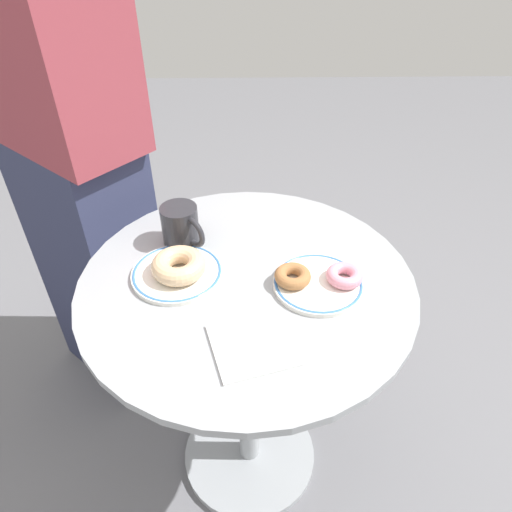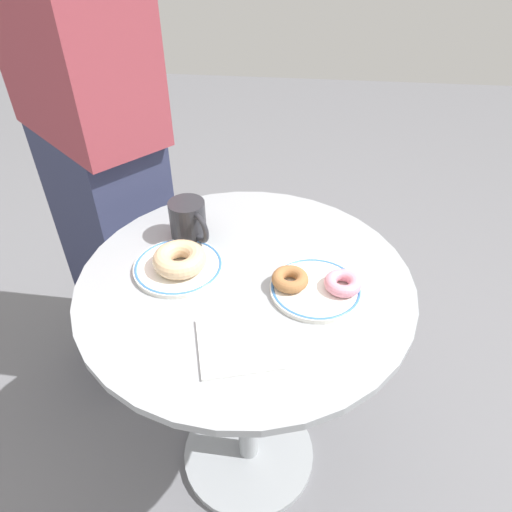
# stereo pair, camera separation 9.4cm
# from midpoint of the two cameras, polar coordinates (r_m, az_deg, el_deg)

# --- Properties ---
(ground_plane) EXTENTS (7.00, 7.00, 0.02)m
(ground_plane) POSITION_cam_midpoint_polar(r_m,az_deg,el_deg) (1.53, 1.03, -23.41)
(ground_plane) COLOR slate
(cafe_table) EXTENTS (0.69, 0.69, 0.71)m
(cafe_table) POSITION_cam_midpoint_polar(r_m,az_deg,el_deg) (1.12, 1.32, -11.77)
(cafe_table) COLOR #999EA3
(cafe_table) RESTS_ON ground
(plate_left) EXTENTS (0.19, 0.19, 0.01)m
(plate_left) POSITION_cam_midpoint_polar(r_m,az_deg,el_deg) (0.98, -6.79, -1.38)
(plate_left) COLOR white
(plate_left) RESTS_ON cafe_table
(plate_right) EXTENTS (0.18, 0.18, 0.01)m
(plate_right) POSITION_cam_midpoint_polar(r_m,az_deg,el_deg) (0.93, 10.19, -4.08)
(plate_right) COLOR white
(plate_right) RESTS_ON cafe_table
(donut_glazed) EXTENTS (0.15, 0.15, 0.04)m
(donut_glazed) POSITION_cam_midpoint_polar(r_m,az_deg,el_deg) (0.96, -6.59, -0.50)
(donut_glazed) COLOR #E0B789
(donut_glazed) RESTS_ON plate_left
(donut_pink_frosted) EXTENTS (0.09, 0.09, 0.02)m
(donut_pink_frosted) POSITION_cam_midpoint_polar(r_m,az_deg,el_deg) (0.93, 13.46, -3.36)
(donut_pink_frosted) COLOR pink
(donut_pink_frosted) RESTS_ON plate_right
(donut_cinnamon) EXTENTS (0.07, 0.07, 0.02)m
(donut_cinnamon) POSITION_cam_midpoint_polar(r_m,az_deg,el_deg) (0.92, 7.12, -2.94)
(donut_cinnamon) COLOR #A36B3D
(donut_cinnamon) RESTS_ON plate_right
(paper_napkin) EXTENTS (0.17, 0.17, 0.01)m
(paper_napkin) POSITION_cam_midpoint_polar(r_m,az_deg,el_deg) (0.83, 1.08, -10.86)
(paper_napkin) COLOR white
(paper_napkin) RESTS_ON cafe_table
(coffee_mug) EXTENTS (0.10, 0.10, 0.09)m
(coffee_mug) POSITION_cam_midpoint_polar(r_m,az_deg,el_deg) (1.04, -5.68, 4.23)
(coffee_mug) COLOR #28282D
(coffee_mug) RESTS_ON cafe_table
(person_figure) EXTENTS (0.47, 0.44, 1.69)m
(person_figure) POSITION_cam_midpoint_polar(r_m,az_deg,el_deg) (1.30, -17.51, 14.23)
(person_figure) COLOR #2D3351
(person_figure) RESTS_ON ground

